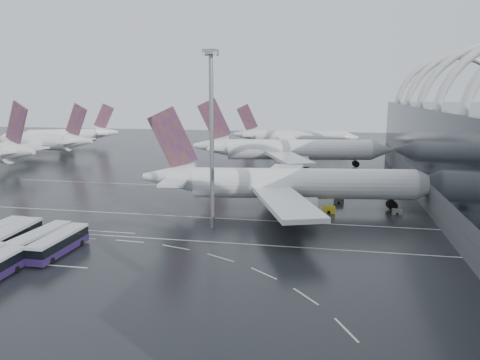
% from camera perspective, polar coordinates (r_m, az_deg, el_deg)
% --- Properties ---
extents(ground, '(420.00, 420.00, 0.00)m').
position_cam_1_polar(ground, '(77.84, -5.81, -6.91)').
color(ground, black).
rests_on(ground, ground).
extents(lane_marking_near, '(120.00, 0.25, 0.01)m').
position_cam_1_polar(lane_marking_near, '(76.02, -6.25, -7.35)').
color(lane_marking_near, silver).
rests_on(lane_marking_near, ground).
extents(lane_marking_mid, '(120.00, 0.25, 0.01)m').
position_cam_1_polar(lane_marking_mid, '(88.91, -3.59, -4.62)').
color(lane_marking_mid, silver).
rests_on(lane_marking_mid, ground).
extents(lane_marking_far, '(120.00, 0.25, 0.01)m').
position_cam_1_polar(lane_marking_far, '(115.48, -0.12, -1.01)').
color(lane_marking_far, silver).
rests_on(lane_marking_far, ground).
extents(bus_bay_line_north, '(28.00, 0.25, 0.01)m').
position_cam_1_polar(bus_bay_line_north, '(87.60, -21.10, -5.57)').
color(bus_bay_line_north, silver).
rests_on(bus_bay_line_north, ground).
extents(airliner_main, '(61.08, 53.11, 20.69)m').
position_cam_1_polar(airliner_main, '(94.50, 5.83, -0.51)').
color(airliner_main, white).
rests_on(airliner_main, ground).
extents(airliner_gate_b, '(62.25, 55.38, 21.63)m').
position_cam_1_polar(airliner_gate_b, '(147.59, 5.95, 3.64)').
color(airliner_gate_b, white).
rests_on(airliner_gate_b, ground).
extents(airliner_gate_c, '(51.88, 47.71, 18.48)m').
position_cam_1_polar(airliner_gate_c, '(196.90, 6.50, 5.17)').
color(airliner_gate_c, white).
rests_on(airliner_gate_c, ground).
extents(jet_remote_mid, '(44.89, 36.26, 19.53)m').
position_cam_1_polar(jet_remote_mid, '(188.20, -22.87, 4.27)').
color(jet_remote_mid, white).
rests_on(jet_remote_mid, ground).
extents(jet_remote_far, '(40.27, 32.90, 18.42)m').
position_cam_1_polar(jet_remote_far, '(216.69, -20.02, 5.14)').
color(jet_remote_far, white).
rests_on(jet_remote_far, ground).
extents(bus_row_near_b, '(4.09, 13.99, 3.40)m').
position_cam_1_polar(bus_row_near_b, '(78.29, -26.38, -6.47)').
color(bus_row_near_b, '#21133D').
rests_on(bus_row_near_b, ground).
extents(bus_row_near_c, '(3.38, 12.48, 3.04)m').
position_cam_1_polar(bus_row_near_c, '(76.52, -23.25, -6.76)').
color(bus_row_near_c, '#21133D').
rests_on(bus_row_near_c, ground).
extents(bus_row_near_d, '(2.99, 12.32, 3.03)m').
position_cam_1_polar(bus_row_near_d, '(74.00, -21.21, -7.20)').
color(bus_row_near_d, '#21133D').
rests_on(bus_row_near_d, ground).
extents(floodlight_mast, '(2.32, 2.32, 30.32)m').
position_cam_1_polar(floodlight_mast, '(79.44, -3.49, 7.50)').
color(floodlight_mast, gray).
rests_on(floodlight_mast, ground).
extents(gse_cart_belly_a, '(2.44, 1.44, 1.33)m').
position_cam_1_polar(gse_cart_belly_a, '(93.83, 10.78, -3.55)').
color(gse_cart_belly_a, gold).
rests_on(gse_cart_belly_a, ground).
extents(gse_cart_belly_b, '(2.14, 1.26, 1.16)m').
position_cam_1_polar(gse_cart_belly_b, '(101.96, 11.94, -2.50)').
color(gse_cart_belly_b, slate).
rests_on(gse_cart_belly_b, ground).
extents(gse_cart_belly_d, '(1.88, 1.11, 1.03)m').
position_cam_1_polar(gse_cart_belly_d, '(96.17, 18.60, -3.68)').
color(gse_cart_belly_d, slate).
rests_on(gse_cart_belly_d, ground).
extents(gse_cart_belly_e, '(2.35, 1.39, 1.28)m').
position_cam_1_polar(gse_cart_belly_e, '(103.44, 6.27, -2.10)').
color(gse_cart_belly_e, gold).
rests_on(gse_cart_belly_e, ground).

